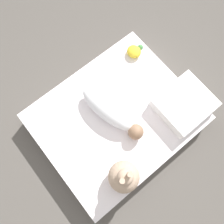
{
  "coord_description": "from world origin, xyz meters",
  "views": [
    {
      "loc": [
        -0.28,
        -0.3,
        1.8
      ],
      "look_at": [
        -0.01,
        0.03,
        0.23
      ],
      "focal_mm": 35.0,
      "sensor_mm": 36.0,
      "label": 1
    }
  ],
  "objects_px": {
    "bunny_plush": "(124,177)",
    "turtle_plush": "(135,51)",
    "pillow": "(184,104)",
    "swaddled_baby": "(111,111)"
  },
  "relations": [
    {
      "from": "swaddled_baby",
      "to": "pillow",
      "type": "xyz_separation_m",
      "value": [
        0.47,
        -0.3,
        -0.02
      ]
    },
    {
      "from": "pillow",
      "to": "bunny_plush",
      "type": "height_order",
      "value": "bunny_plush"
    },
    {
      "from": "swaddled_baby",
      "to": "turtle_plush",
      "type": "height_order",
      "value": "swaddled_baby"
    },
    {
      "from": "swaddled_baby",
      "to": "turtle_plush",
      "type": "xyz_separation_m",
      "value": [
        0.48,
        0.28,
        -0.04
      ]
    },
    {
      "from": "bunny_plush",
      "to": "swaddled_baby",
      "type": "bearing_deg",
      "value": 61.59
    },
    {
      "from": "bunny_plush",
      "to": "turtle_plush",
      "type": "relative_size",
      "value": 2.39
    },
    {
      "from": "bunny_plush",
      "to": "turtle_plush",
      "type": "xyz_separation_m",
      "value": [
        0.71,
        0.7,
        -0.09
      ]
    },
    {
      "from": "pillow",
      "to": "turtle_plush",
      "type": "height_order",
      "value": "pillow"
    },
    {
      "from": "turtle_plush",
      "to": "bunny_plush",
      "type": "bearing_deg",
      "value": -135.3
    },
    {
      "from": "pillow",
      "to": "turtle_plush",
      "type": "xyz_separation_m",
      "value": [
        0.01,
        0.58,
        -0.02
      ]
    }
  ]
}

